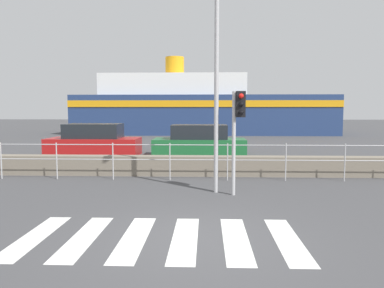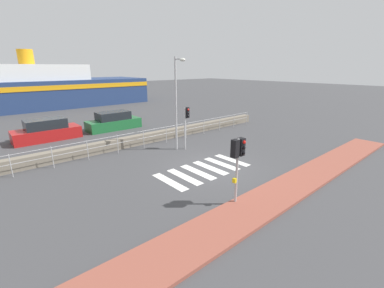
{
  "view_description": "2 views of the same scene",
  "coord_description": "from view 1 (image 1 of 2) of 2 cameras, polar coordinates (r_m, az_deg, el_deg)",
  "views": [
    {
      "loc": [
        0.25,
        -6.42,
        2.28
      ],
      "look_at": [
        -0.07,
        2.0,
        1.5
      ],
      "focal_mm": 35.0,
      "sensor_mm": 36.0,
      "label": 1
    },
    {
      "loc": [
        -9.32,
        -9.11,
        5.24
      ],
      "look_at": [
        -0.55,
        1.0,
        1.2
      ],
      "focal_mm": 24.0,
      "sensor_mm": 36.0,
      "label": 2
    }
  ],
  "objects": [
    {
      "name": "ground_plane",
      "position": [
        6.82,
        -0.03,
        -14.24
      ],
      "size": [
        160.0,
        160.0,
        0.0
      ],
      "primitive_type": "plane",
      "color": "#424244"
    },
    {
      "name": "crosswalk",
      "position": [
        6.86,
        -4.98,
        -14.09
      ],
      "size": [
        4.95,
        2.4,
        0.01
      ],
      "color": "silver",
      "rests_on": "ground_plane"
    },
    {
      "name": "seawall",
      "position": [
        12.97,
        1.09,
        -3.34
      ],
      "size": [
        22.72,
        0.55,
        0.68
      ],
      "color": "slate",
      "rests_on": "ground_plane"
    },
    {
      "name": "harbor_fence",
      "position": [
        12.04,
        1.01,
        -1.83
      ],
      "size": [
        20.48,
        0.04,
        1.2
      ],
      "color": "#B2B2B5",
      "rests_on": "ground_plane"
    },
    {
      "name": "traffic_light_far",
      "position": [
        9.9,
        7.03,
        3.78
      ],
      "size": [
        0.34,
        0.32,
        2.76
      ],
      "color": "#B2B2B5",
      "rests_on": "ground_plane"
    },
    {
      "name": "streetlamp",
      "position": [
        10.12,
        3.8,
        12.86
      ],
      "size": [
        0.32,
        0.96,
        5.83
      ],
      "color": "#B2B2B5",
      "rests_on": "ground_plane"
    },
    {
      "name": "ferry_boat",
      "position": [
        36.7,
        0.94,
        5.4
      ],
      "size": [
        23.82,
        8.6,
        7.34
      ],
      "color": "navy",
      "rests_on": "ground_plane"
    },
    {
      "name": "parked_car_red",
      "position": [
        19.27,
        -14.71,
        0.31
      ],
      "size": [
        4.5,
        1.86,
        1.58
      ],
      "color": "#B21919",
      "rests_on": "ground_plane"
    },
    {
      "name": "parked_car_green",
      "position": [
        18.44,
        1.12,
        0.21
      ],
      "size": [
        4.52,
        1.77,
        1.53
      ],
      "color": "#1E6633",
      "rests_on": "ground_plane"
    }
  ]
}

